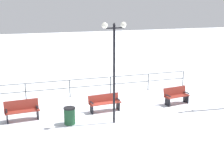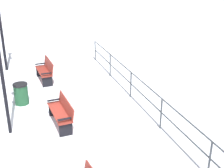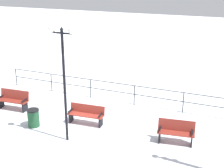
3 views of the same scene
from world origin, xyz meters
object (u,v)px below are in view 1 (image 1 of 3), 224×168
Objects in this scene: bench_nearest at (22,110)px; lamppost_middle at (114,52)px; bench_third at (176,95)px; trash_bin at (70,116)px; bench_second at (104,102)px.

lamppost_middle is (1.64, 4.05, 2.85)m from bench_nearest.
bench_third is 6.18m from trash_bin.
trash_bin is (1.15, -2.02, -0.06)m from bench_second.
bench_second is 1.11× the size of bench_third.
bench_third is at bearing 110.37° from lamppost_middle.
bench_nearest is at bearing -119.52° from trash_bin.
bench_nearest is 0.97× the size of bench_second.
bench_nearest is 4.08m from bench_second.
bench_third reaches higher than trash_bin.
bench_third is (0.12, 8.14, -0.02)m from bench_nearest.
lamppost_middle is (1.52, -4.09, 2.87)m from bench_third.
trash_bin is at bearing -88.85° from bench_third.
bench_nearest is 2.36m from trash_bin.
bench_nearest reaches higher than trash_bin.
bench_third is 5.22m from lamppost_middle.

